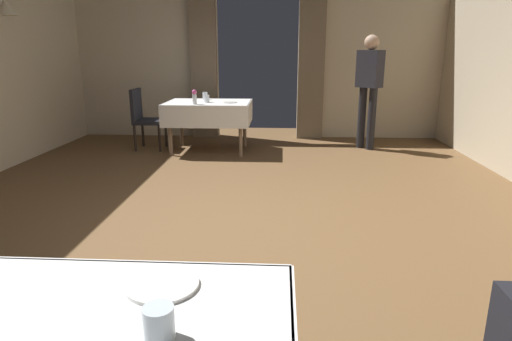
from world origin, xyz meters
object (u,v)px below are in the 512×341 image
(chair_mid_left, at_px, (144,116))
(glass_near_b, at_px, (159,323))
(glass_mid_c, at_px, (207,99))
(dining_table_mid, at_px, (209,109))
(flower_vase_mid, at_px, (194,96))
(glass_mid_d, at_px, (205,96))
(plate_mid_b, at_px, (230,102))
(person_waiter_by_doorway, at_px, (369,83))
(plate_near_c, at_px, (162,285))

(chair_mid_left, xyz_separation_m, glass_near_b, (1.80, -5.57, 0.28))
(chair_mid_left, distance_m, glass_mid_c, 1.06)
(chair_mid_left, relative_size, glass_mid_c, 8.68)
(dining_table_mid, height_order, chair_mid_left, chair_mid_left)
(flower_vase_mid, relative_size, glass_mid_d, 1.77)
(glass_mid_c, bearing_deg, plate_mid_b, -5.26)
(dining_table_mid, xyz_separation_m, person_waiter_by_doorway, (2.42, 0.30, 0.38))
(glass_near_b, bearing_deg, glass_mid_d, 98.65)
(dining_table_mid, distance_m, glass_mid_c, 0.17)
(flower_vase_mid, relative_size, person_waiter_by_doorway, 0.12)
(glass_near_b, xyz_separation_m, glass_mid_d, (-0.88, 5.79, 0.01))
(flower_vase_mid, height_order, person_waiter_by_doorway, person_waiter_by_doorway)
(glass_mid_c, distance_m, glass_mid_d, 0.37)
(glass_near_b, relative_size, glass_mid_c, 0.86)
(glass_mid_c, xyz_separation_m, glass_mid_d, (-0.09, 0.36, 0.00))
(flower_vase_mid, bearing_deg, dining_table_mid, 65.45)
(plate_near_c, height_order, flower_vase_mid, flower_vase_mid)
(chair_mid_left, height_order, plate_near_c, chair_mid_left)
(plate_mid_b, bearing_deg, glass_mid_d, 138.09)
(dining_table_mid, bearing_deg, glass_mid_c, -99.80)
(plate_mid_b, distance_m, glass_mid_d, 0.59)
(dining_table_mid, height_order, glass_near_b, glass_near_b)
(chair_mid_left, distance_m, glass_near_b, 5.86)
(dining_table_mid, relative_size, chair_mid_left, 1.36)
(plate_mid_b, bearing_deg, glass_mid_c, 174.74)
(chair_mid_left, relative_size, flower_vase_mid, 4.49)
(plate_near_c, distance_m, flower_vase_mid, 5.00)
(plate_mid_b, relative_size, person_waiter_by_doorway, 0.12)
(plate_near_c, bearing_deg, flower_vase_mid, 99.96)
(plate_near_c, bearing_deg, chair_mid_left, 108.09)
(plate_near_c, height_order, glass_mid_c, glass_mid_c)
(flower_vase_mid, distance_m, glass_mid_c, 0.29)
(person_waiter_by_doorway, bearing_deg, glass_mid_c, -171.51)
(glass_near_b, bearing_deg, plate_mid_b, 94.73)
(glass_near_b, xyz_separation_m, person_waiter_by_doorway, (1.64, 5.79, 0.23))
(flower_vase_mid, relative_size, plate_mid_b, 1.00)
(chair_mid_left, distance_m, plate_near_c, 5.60)
(person_waiter_by_doorway, bearing_deg, dining_table_mid, -172.99)
(glass_near_b, relative_size, person_waiter_by_doorway, 0.05)
(glass_near_b, distance_m, person_waiter_by_doorway, 6.03)
(flower_vase_mid, bearing_deg, glass_near_b, -79.85)
(glass_mid_d, relative_size, person_waiter_by_doorway, 0.07)
(glass_near_b, height_order, plate_near_c, glass_near_b)
(glass_near_b, bearing_deg, person_waiter_by_doorway, 74.20)
(flower_vase_mid, xyz_separation_m, plate_mid_b, (0.48, 0.22, -0.11))
(flower_vase_mid, distance_m, glass_mid_d, 0.61)
(glass_near_b, height_order, flower_vase_mid, flower_vase_mid)
(plate_near_c, distance_m, glass_mid_d, 5.59)
(flower_vase_mid, distance_m, person_waiter_by_doorway, 2.64)
(chair_mid_left, bearing_deg, plate_near_c, -71.91)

